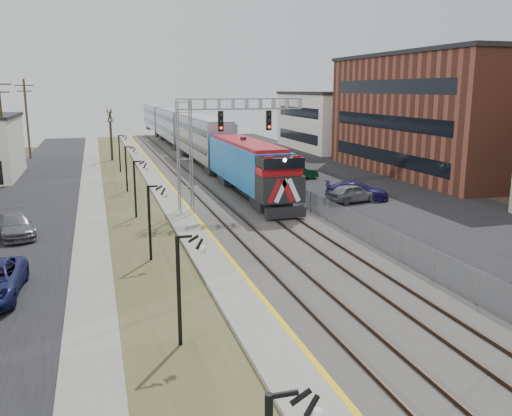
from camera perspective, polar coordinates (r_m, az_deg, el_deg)
name	(u,v)px	position (r m, az deg, el deg)	size (l,w,h in m)	color
street_west	(31,204)	(45.60, -22.59, 0.38)	(7.00, 120.00, 0.04)	black
sidewalk	(91,201)	(45.32, -16.94, 0.76)	(2.00, 120.00, 0.08)	gray
grass_median	(130,199)	(45.38, -13.15, 0.98)	(4.00, 120.00, 0.06)	#454826
platform	(167,195)	(45.62, -9.40, 1.31)	(2.00, 120.00, 0.24)	gray
ballast_bed	(225,192)	(46.49, -3.28, 1.64)	(8.00, 120.00, 0.20)	#595651
parking_lot	(352,186)	(50.57, 10.09, 2.26)	(16.00, 120.00, 0.04)	black
platform_edge	(177,193)	(45.71, -8.31, 1.53)	(0.24, 120.00, 0.01)	gold
track_near	(202,192)	(46.05, -5.70, 1.72)	(1.58, 120.00, 0.15)	#2D2119
track_far	(242,190)	(46.82, -1.49, 1.95)	(1.58, 120.00, 0.15)	#2D2119
train	(181,131)	(78.80, -7.86, 8.05)	(3.00, 85.85, 5.33)	#1665B4
signal_gantry	(209,136)	(38.36, -5.02, 7.60)	(9.00, 1.07, 8.15)	gray
lampposts	(149,223)	(28.67, -11.20, -1.51)	(0.14, 62.14, 4.00)	black
fence	(272,182)	(47.48, 1.66, 2.74)	(0.04, 120.00, 1.60)	gray
bare_trees	(18,164)	(49.15, -23.75, 4.27)	(12.30, 42.30, 5.95)	#382D23
car_lot_d	(357,191)	(44.35, 10.56, 1.76)	(2.06, 5.06, 1.47)	navy
car_lot_e	(353,193)	(43.35, 10.16, 1.52)	(1.71, 4.26, 1.45)	gray
car_lot_f	(297,172)	(53.98, 4.35, 3.76)	(1.43, 4.10, 1.35)	#0B371B
car_street_b	(15,226)	(35.83, -24.06, -1.75)	(1.91, 4.69, 1.36)	slate
car_lot_g	(267,161)	(61.86, 1.16, 5.00)	(2.20, 5.41, 1.57)	silver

